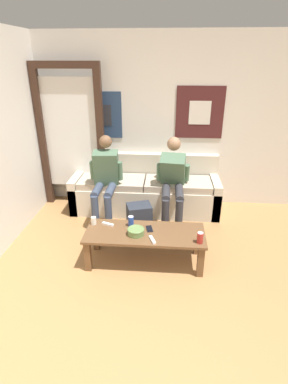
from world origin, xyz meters
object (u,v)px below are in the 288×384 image
Objects in this scene: couch at (145,191)px; game_controller_near_left at (108,224)px; drink_can_blue at (131,221)px; game_controller_near_right at (152,240)px; person_seated_adult at (105,177)px; cell_phone at (149,229)px; ceramic_bowl at (136,231)px; pillar_candle at (94,221)px; backpack at (139,220)px; person_seated_teen at (173,179)px; drink_can_red at (200,238)px; coffee_table at (145,237)px.

game_controller_near_left is (-0.35, -1.23, 0.11)m from couch.
couch is at bearing 86.52° from drink_can_blue.
person_seated_adult is at bearing 122.86° from game_controller_near_right.
cell_phone is (0.49, -0.05, -0.01)m from game_controller_near_left.
ceramic_bowl is at bearing 149.68° from game_controller_near_right.
couch is 1.33m from pillar_candle.
backpack is 0.60m from cell_phone.
game_controller_near_right is at bearing -78.74° from cell_phone.
drink_can_red is (0.28, -1.17, -0.19)m from person_seated_teen.
drink_can_blue reaches higher than game_controller_near_right.
backpack is 3.39× the size of drink_can_blue.
couch is 11.69× the size of ceramic_bowl.
drink_can_red reaches higher than cell_phone.
backpack is (-0.43, -0.40, -0.45)m from person_seated_teen.
game_controller_near_left is at bearing -77.31° from person_seated_adult.
couch is at bearing 97.19° from game_controller_near_right.
ceramic_bowl is (0.54, -1.01, -0.22)m from person_seated_adult.
person_seated_adult reaches higher than couch.
person_seated_adult reaches higher than game_controller_near_left.
person_seated_teen is 1.03m from drink_can_blue.
backpack is 2.87× the size of game_controller_near_left.
backpack is at bearing -91.78° from couch.
couch is 15.21× the size of game_controller_near_right.
drink_can_red is at bearing -47.07° from backpack.
cell_phone is at bearing -52.70° from person_seated_adult.
drink_can_red reaches higher than backpack.
drink_can_red is at bearing -20.61° from drink_can_blue.
coffee_table is 0.20m from game_controller_near_right.
couch is 21.44× the size of pillar_candle.
person_seated_teen reaches higher than coffee_table.
pillar_candle reaches higher than ceramic_bowl.
game_controller_near_right reaches higher than cell_phone.
person_seated_teen reaches higher than ceramic_bowl.
coffee_table is at bearing -107.23° from person_seated_teen.
couch is 1.29m from cell_phone.
coffee_table is at bearing 29.53° from ceramic_bowl.
person_seated_adult is 6.39× the size of ceramic_bowl.
game_controller_near_left is at bearing -105.79° from couch.
backpack is at bearing 107.22° from cell_phone.
backpack is 0.70m from ceramic_bowl.
pillar_candle is at bearing 160.51° from ceramic_bowl.
game_controller_near_right is (0.54, -0.28, 0.00)m from game_controller_near_left.
drink_can_blue is at bearing 113.12° from ceramic_bowl.
backpack is 0.73m from pillar_candle.
coffee_table is 0.64m from pillar_candle.
person_seated_teen reaches higher than game_controller_near_right.
ceramic_bowl is 0.39m from game_controller_near_left.
coffee_table is 9.20× the size of game_controller_near_left.
pillar_candle is at bearing 157.44° from game_controller_near_right.
cell_phone is (0.14, -1.28, 0.11)m from couch.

